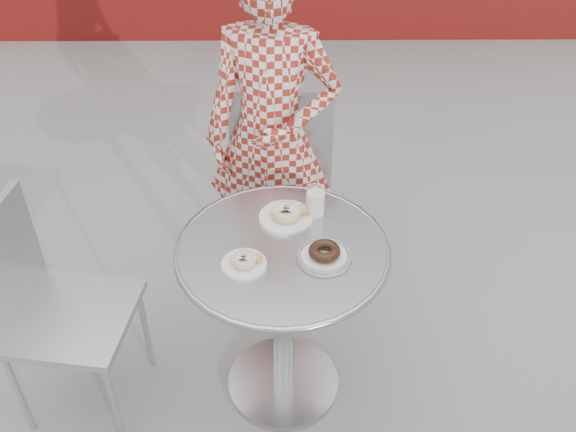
{
  "coord_description": "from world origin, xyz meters",
  "views": [
    {
      "loc": [
        0.03,
        -1.68,
        2.25
      ],
      "look_at": [
        0.04,
        0.09,
        0.84
      ],
      "focal_mm": 40.0,
      "sensor_mm": 36.0,
      "label": 1
    }
  ],
  "objects_px": {
    "seated_person": "(272,137)",
    "milk_cup": "(315,202)",
    "plate_far": "(287,214)",
    "chair_far": "(282,193)",
    "plate_near": "(245,262)",
    "plate_checker": "(324,255)",
    "bistro_table": "(283,286)",
    "chair_left": "(79,349)"
  },
  "relations": [
    {
      "from": "seated_person",
      "to": "milk_cup",
      "type": "xyz_separation_m",
      "value": [
        0.17,
        -0.5,
        0.02
      ]
    },
    {
      "from": "plate_far",
      "to": "chair_far",
      "type": "bearing_deg",
      "value": 91.31
    },
    {
      "from": "plate_near",
      "to": "plate_checker",
      "type": "distance_m",
      "value": 0.27
    },
    {
      "from": "seated_person",
      "to": "plate_far",
      "type": "xyz_separation_m",
      "value": [
        0.06,
        -0.53,
        -0.01
      ]
    },
    {
      "from": "seated_person",
      "to": "chair_far",
      "type": "bearing_deg",
      "value": 90.96
    },
    {
      "from": "bistro_table",
      "to": "milk_cup",
      "type": "distance_m",
      "value": 0.33
    },
    {
      "from": "chair_left",
      "to": "plate_checker",
      "type": "height_order",
      "value": "chair_left"
    },
    {
      "from": "plate_checker",
      "to": "chair_left",
      "type": "bearing_deg",
      "value": 179.28
    },
    {
      "from": "chair_left",
      "to": "plate_far",
      "type": "distance_m",
      "value": 0.98
    },
    {
      "from": "bistro_table",
      "to": "milk_cup",
      "type": "xyz_separation_m",
      "value": [
        0.12,
        0.19,
        0.24
      ]
    },
    {
      "from": "milk_cup",
      "to": "chair_left",
      "type": "bearing_deg",
      "value": -165.77
    },
    {
      "from": "bistro_table",
      "to": "plate_near",
      "type": "distance_m",
      "value": 0.26
    },
    {
      "from": "plate_near",
      "to": "milk_cup",
      "type": "xyz_separation_m",
      "value": [
        0.25,
        0.28,
        0.04
      ]
    },
    {
      "from": "chair_left",
      "to": "plate_checker",
      "type": "relative_size",
      "value": 4.83
    },
    {
      "from": "chair_far",
      "to": "bistro_table",
      "type": "bearing_deg",
      "value": 91.14
    },
    {
      "from": "bistro_table",
      "to": "milk_cup",
      "type": "height_order",
      "value": "milk_cup"
    },
    {
      "from": "bistro_table",
      "to": "plate_far",
      "type": "xyz_separation_m",
      "value": [
        0.02,
        0.16,
        0.21
      ]
    },
    {
      "from": "chair_left",
      "to": "plate_far",
      "type": "relative_size",
      "value": 4.61
    },
    {
      "from": "bistro_table",
      "to": "plate_near",
      "type": "xyz_separation_m",
      "value": [
        -0.13,
        -0.09,
        0.2
      ]
    },
    {
      "from": "bistro_table",
      "to": "chair_left",
      "type": "height_order",
      "value": "chair_left"
    },
    {
      "from": "plate_far",
      "to": "plate_near",
      "type": "bearing_deg",
      "value": -120.05
    },
    {
      "from": "chair_far",
      "to": "plate_near",
      "type": "xyz_separation_m",
      "value": [
        -0.13,
        -1.05,
        0.49
      ]
    },
    {
      "from": "chair_far",
      "to": "plate_near",
      "type": "relative_size",
      "value": 6.3
    },
    {
      "from": "chair_left",
      "to": "seated_person",
      "type": "distance_m",
      "value": 1.17
    },
    {
      "from": "chair_left",
      "to": "plate_near",
      "type": "xyz_separation_m",
      "value": [
        0.67,
        -0.05,
        0.5
      ]
    },
    {
      "from": "bistro_table",
      "to": "chair_left",
      "type": "xyz_separation_m",
      "value": [
        -0.8,
        -0.04,
        -0.3
      ]
    },
    {
      "from": "seated_person",
      "to": "plate_near",
      "type": "height_order",
      "value": "seated_person"
    },
    {
      "from": "milk_cup",
      "to": "plate_checker",
      "type": "bearing_deg",
      "value": -85.13
    },
    {
      "from": "plate_checker",
      "to": "plate_near",
      "type": "bearing_deg",
      "value": -172.84
    },
    {
      "from": "milk_cup",
      "to": "seated_person",
      "type": "bearing_deg",
      "value": 108.52
    },
    {
      "from": "seated_person",
      "to": "milk_cup",
      "type": "distance_m",
      "value": 0.52
    },
    {
      "from": "plate_near",
      "to": "bistro_table",
      "type": "bearing_deg",
      "value": 34.39
    },
    {
      "from": "plate_far",
      "to": "plate_near",
      "type": "distance_m",
      "value": 0.29
    },
    {
      "from": "seated_person",
      "to": "plate_checker",
      "type": "height_order",
      "value": "seated_person"
    },
    {
      "from": "plate_far",
      "to": "plate_near",
      "type": "height_order",
      "value": "plate_far"
    },
    {
      "from": "seated_person",
      "to": "milk_cup",
      "type": "bearing_deg",
      "value": -61.46
    },
    {
      "from": "bistro_table",
      "to": "plate_near",
      "type": "bearing_deg",
      "value": -145.61
    },
    {
      "from": "seated_person",
      "to": "plate_far",
      "type": "relative_size",
      "value": 7.99
    },
    {
      "from": "seated_person",
      "to": "plate_near",
      "type": "distance_m",
      "value": 0.78
    },
    {
      "from": "bistro_table",
      "to": "chair_far",
      "type": "height_order",
      "value": "chair_far"
    },
    {
      "from": "plate_far",
      "to": "plate_checker",
      "type": "distance_m",
      "value": 0.25
    },
    {
      "from": "seated_person",
      "to": "plate_far",
      "type": "bearing_deg",
      "value": -73.34
    }
  ]
}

